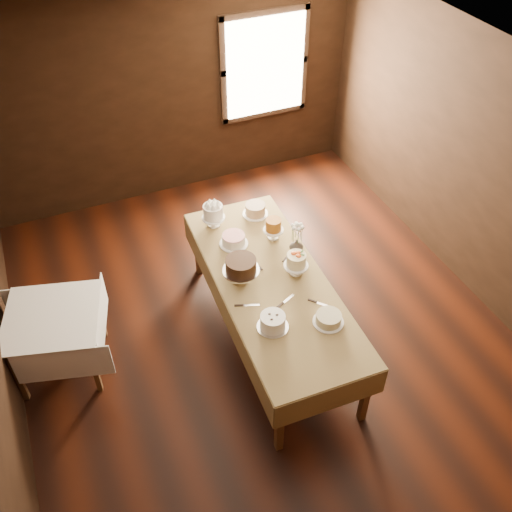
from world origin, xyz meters
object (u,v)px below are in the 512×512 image
at_px(display_table, 272,285).
at_px(cake_chocolate, 241,270).
at_px(cake_meringue, 213,216).
at_px(cake_server_c, 254,261).
at_px(cake_server_a, 289,298).
at_px(cake_server_d, 291,253).
at_px(cake_lattice, 234,240).
at_px(cake_flowers, 296,265).
at_px(cake_cream, 329,319).
at_px(side_table, 53,322).
at_px(cake_speckled, 255,210).
at_px(cake_caramel, 273,230).
at_px(cake_swirl, 273,322).
at_px(cake_server_b, 324,305).
at_px(flower_vase, 296,246).
at_px(cake_server_e, 252,305).

distance_m(display_table, cake_chocolate, 0.35).
xyz_separation_m(cake_meringue, cake_server_c, (0.18, -0.71, -0.12)).
xyz_separation_m(cake_chocolate, cake_server_a, (0.31, -0.43, -0.12)).
bearing_deg(cake_server_c, cake_meringue, 5.79).
relative_size(display_table, cake_server_d, 11.30).
distance_m(cake_lattice, cake_flowers, 0.77).
height_order(cake_server_c, cake_server_d, same).
bearing_deg(cake_cream, cake_meringue, 105.34).
bearing_deg(side_table, cake_cream, -26.39).
xyz_separation_m(side_table, cake_speckled, (2.35, 0.59, 0.23)).
xyz_separation_m(side_table, cake_caramel, (2.37, 0.13, 0.28)).
bearing_deg(side_table, display_table, -12.59).
xyz_separation_m(cake_swirl, cake_server_c, (0.19, 0.89, -0.07)).
distance_m(cake_meringue, cake_server_b, 1.64).
bearing_deg(cake_speckled, side_table, -166.03).
bearing_deg(cake_server_d, cake_cream, -130.40).
bearing_deg(cake_cream, cake_server_c, 106.32).
xyz_separation_m(cake_caramel, cake_server_a, (-0.24, -0.88, -0.11)).
distance_m(display_table, cake_speckled, 1.09).
bearing_deg(cake_caramel, cake_server_d, -77.14).
bearing_deg(cake_lattice, display_table, -77.98).
distance_m(cake_meringue, cake_swirl, 1.60).
bearing_deg(flower_vase, cake_swirl, -127.45).
height_order(cake_lattice, flower_vase, flower_vase).
xyz_separation_m(cake_chocolate, flower_vase, (0.68, 0.16, -0.04)).
xyz_separation_m(display_table, cake_server_b, (0.32, -0.49, 0.07)).
distance_m(side_table, cake_swirl, 2.12).
height_order(cake_flowers, cake_server_d, cake_flowers).
height_order(display_table, cake_server_d, cake_server_d).
bearing_deg(cake_chocolate, side_table, 170.13).
bearing_deg(cake_server_e, cake_swirl, -57.53).
distance_m(cake_speckled, flower_vase, 0.76).
height_order(cake_server_c, cake_server_e, same).
height_order(cake_speckled, cake_server_b, cake_speckled).
bearing_deg(flower_vase, cake_server_c, 175.72).
relative_size(cake_caramel, cake_chocolate, 0.60).
relative_size(cake_flowers, cake_cream, 0.77).
bearing_deg(cake_caramel, cake_cream, -91.43).
relative_size(cake_chocolate, cake_server_e, 1.76).
relative_size(display_table, cake_server_e, 11.30).
bearing_deg(flower_vase, cake_chocolate, -167.00).
xyz_separation_m(cake_server_a, flower_vase, (0.37, 0.59, 0.07)).
bearing_deg(cake_flowers, cake_lattice, 121.92).
relative_size(display_table, cake_flowers, 10.62).
height_order(display_table, cake_server_e, cake_server_e).
bearing_deg(cake_flowers, cake_caramel, 88.06).
height_order(display_table, cake_server_a, cake_server_a).
relative_size(cake_lattice, flower_vase, 2.16).
relative_size(cake_chocolate, cake_server_b, 1.76).
distance_m(cake_flowers, cake_server_a, 0.38).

